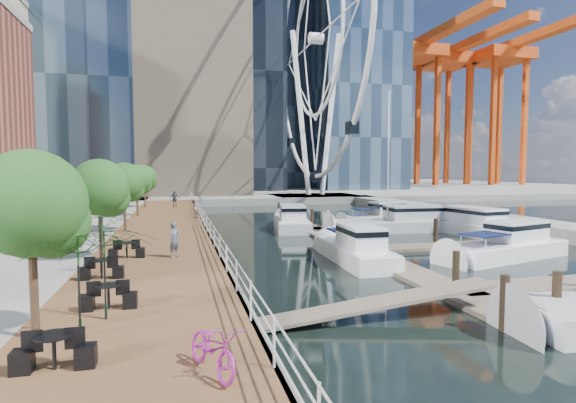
{
  "coord_description": "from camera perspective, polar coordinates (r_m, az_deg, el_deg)",
  "views": [
    {
      "loc": [
        -8.01,
        -17.85,
        5.1
      ],
      "look_at": [
        -0.83,
        10.96,
        3.0
      ],
      "focal_mm": 28.0,
      "sensor_mm": 36.0,
      "label": 1
    }
  ],
  "objects": [
    {
      "name": "ground",
      "position": [
        20.22,
        10.01,
        -10.63
      ],
      "size": [
        520.0,
        520.0,
        0.0
      ],
      "primitive_type": "plane",
      "color": "black",
      "rests_on": "ground"
    },
    {
      "name": "boardwalk",
      "position": [
        33.18,
        -15.61,
        -4.07
      ],
      "size": [
        6.0,
        60.0,
        1.0
      ],
      "primitive_type": "cube",
      "color": "brown",
      "rests_on": "ground"
    },
    {
      "name": "seawall",
      "position": [
        33.23,
        -10.42,
        -3.98
      ],
      "size": [
        0.25,
        60.0,
        1.0
      ],
      "primitive_type": "cube",
      "color": "#595954",
      "rests_on": "ground"
    },
    {
      "name": "land_far",
      "position": [
        120.2,
        -10.17,
        1.79
      ],
      "size": [
        200.0,
        114.0,
        1.0
      ],
      "primitive_type": "cube",
      "color": "gray",
      "rests_on": "ground"
    },
    {
      "name": "breakwater",
      "position": [
        47.31,
        22.4,
        -1.84
      ],
      "size": [
        4.0,
        60.0,
        1.0
      ],
      "primitive_type": "cube",
      "color": "gray",
      "rests_on": "ground"
    },
    {
      "name": "pier",
      "position": [
        73.38,
        3.48,
        0.44
      ],
      "size": [
        14.0,
        12.0,
        1.0
      ],
      "primitive_type": "cube",
      "color": "gray",
      "rests_on": "ground"
    },
    {
      "name": "railing",
      "position": [
        33.1,
        -10.62,
        -2.23
      ],
      "size": [
        0.1,
        60.0,
        1.05
      ],
      "primitive_type": null,
      "color": "white",
      "rests_on": "boardwalk"
    },
    {
      "name": "floating_docks",
      "position": [
        32.42,
        15.74,
        -4.28
      ],
      "size": [
        16.0,
        34.0,
        2.6
      ],
      "color": "#6D6051",
      "rests_on": "ground"
    },
    {
      "name": "ferris_wheel",
      "position": [
        76.14,
        3.57,
        19.9
      ],
      "size": [
        5.8,
        45.6,
        47.8
      ],
      "color": "white",
      "rests_on": "ground"
    },
    {
      "name": "port_cranes",
      "position": [
        137.24,
        19.89,
        10.04
      ],
      "size": [
        40.0,
        52.0,
        38.0
      ],
      "color": "#D84C14",
      "rests_on": "ground"
    },
    {
      "name": "street_trees",
      "position": [
        32.04,
        -20.09,
        2.35
      ],
      "size": [
        2.6,
        42.6,
        4.6
      ],
      "color": "#3F2B1C",
      "rests_on": "ground"
    },
    {
      "name": "cafe_tables",
      "position": [
        16.46,
        -22.27,
        -9.36
      ],
      "size": [
        2.5,
        13.7,
        0.74
      ],
      "color": "black",
      "rests_on": "ground"
    },
    {
      "name": "yacht_foreground",
      "position": [
        28.84,
        25.86,
        -6.55
      ],
      "size": [
        9.52,
        4.87,
        2.15
      ],
      "primitive_type": null,
      "rotation": [
        0.0,
        0.0,
        1.85
      ],
      "color": "white",
      "rests_on": "ground"
    },
    {
      "name": "bicycle",
      "position": [
        9.65,
        -9.41,
        -17.83
      ],
      "size": [
        1.31,
        2.06,
        1.02
      ],
      "primitive_type": "imported",
      "rotation": [
        0.0,
        0.0,
        0.35
      ],
      "color": "#9A1680",
      "rests_on": "boardwalk"
    },
    {
      "name": "pedestrian_near",
      "position": [
        21.78,
        -14.22,
        -4.71
      ],
      "size": [
        0.7,
        0.72,
        1.66
      ],
      "primitive_type": "imported",
      "rotation": [
        0.0,
        0.0,
        0.84
      ],
      "color": "#4D5867",
      "rests_on": "boardwalk"
    },
    {
      "name": "pedestrian_mid",
      "position": [
        39.15,
        -11.87,
        -0.87
      ],
      "size": [
        0.8,
        0.92,
        1.6
      ],
      "primitive_type": "imported",
      "rotation": [
        0.0,
        0.0,
        -1.85
      ],
      "color": "gray",
      "rests_on": "boardwalk"
    },
    {
      "name": "pedestrian_far",
      "position": [
        50.68,
        -14.18,
        0.33
      ],
      "size": [
        1.13,
        0.59,
        1.85
      ],
      "primitive_type": "imported",
      "rotation": [
        0.0,
        0.0,
        3.01
      ],
      "color": "#373F45",
      "rests_on": "boardwalk"
    },
    {
      "name": "moored_yachts",
      "position": [
        36.5,
        14.29,
        -4.11
      ],
      "size": [
        17.59,
        33.13,
        11.5
      ],
      "color": "silver",
      "rests_on": "ground"
    },
    {
      "name": "cafe_seating",
      "position": [
        14.48,
        -23.27,
        -7.49
      ],
      "size": [
        3.89,
        10.19,
        2.68
      ],
      "color": "#0F370F",
      "rests_on": "ground"
    }
  ]
}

